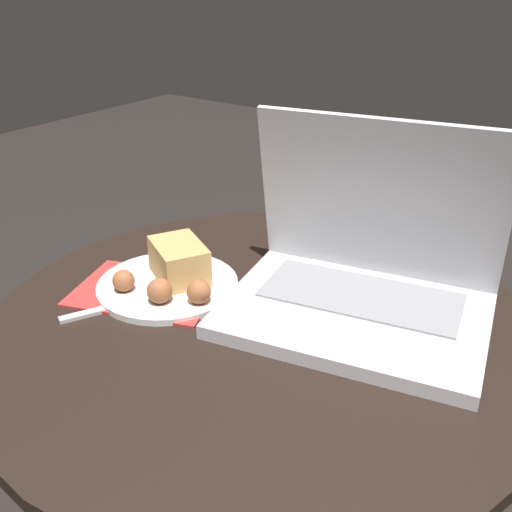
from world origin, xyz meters
TOP-DOWN VIEW (x-y plane):
  - table at (0.00, 0.00)m, footprint 0.69×0.69m
  - napkin at (-0.16, -0.04)m, footprint 0.22×0.19m
  - laptop at (0.09, 0.09)m, footprint 0.36×0.29m
  - beer_glass at (-0.02, 0.22)m, footprint 0.07×0.07m
  - snack_plate at (-0.14, -0.01)m, footprint 0.19×0.19m
  - fork at (-0.15, -0.05)m, footprint 0.10×0.18m

SIDE VIEW (x-z plane):
  - table at x=0.00m, z-range 0.13..0.68m
  - napkin at x=-0.16m, z-range 0.55..0.55m
  - fork at x=-0.15m, z-range 0.55..0.56m
  - snack_plate at x=-0.14m, z-range 0.54..0.60m
  - laptop at x=0.09m, z-range 0.48..0.72m
  - beer_glass at x=-0.02m, z-range 0.55..0.74m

